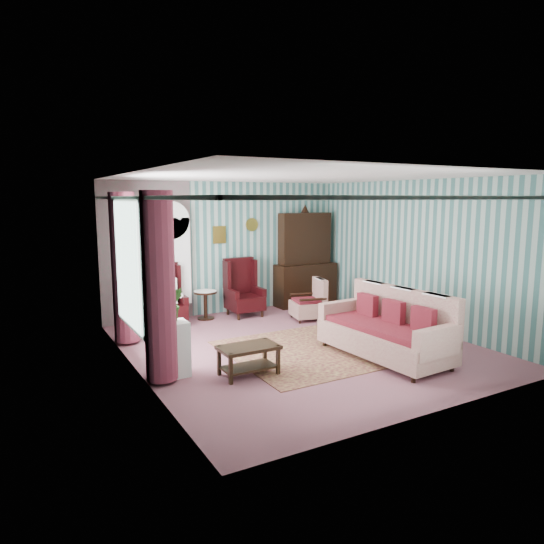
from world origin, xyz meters
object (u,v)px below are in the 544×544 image
nest_table (374,306)px  coffee_table (249,360)px  bookcase (171,268)px  seated_woman (166,297)px  wingback_right (245,288)px  round_side_table (206,305)px  sofa (384,328)px  plant_stand (169,350)px  wingback_left (166,295)px  floral_armchair (308,299)px  dresser_hutch (306,256)px

nest_table → coffee_table: 4.20m
bookcase → seated_woman: bearing=-122.7°
bookcase → nest_table: (3.82, -1.94, -0.85)m
wingback_right → round_side_table: (-0.85, 0.15, -0.33)m
bookcase → nest_table: bearing=-26.9°
seated_woman → nest_table: seated_woman is taller
bookcase → wingback_right: bookcase is taller
bookcase → seated_woman: 0.70m
wingback_right → sofa: 3.70m
plant_stand → sofa: (3.26, -0.87, 0.09)m
round_side_table → coffee_table: size_ratio=0.70×
wingback_left → bookcase: bearing=57.3°
seated_woman → coffee_table: size_ratio=1.38×
seated_woman → floral_armchair: 2.93m
wingback_left → coffee_table: (0.23, -3.25, -0.41)m
wingback_right → round_side_table: bearing=170.0°
bookcase → wingback_right: (1.50, -0.39, -0.50)m
dresser_hutch → plant_stand: dresser_hutch is taller
bookcase → floral_armchair: size_ratio=2.49×
seated_woman → round_side_table: seated_woman is taller
nest_table → sofa: (-1.61, -2.07, 0.22)m
plant_stand → floral_armchair: size_ratio=0.89×
round_side_table → plant_stand: size_ratio=0.75×
dresser_hutch → wingback_right: size_ratio=1.89×
bookcase → plant_stand: bookcase is taller
bookcase → plant_stand: 3.39m
bookcase → sofa: bearing=-61.2°
bookcase → nest_table: 4.37m
wingback_right → sofa: wingback_right is taller
plant_stand → coffee_table: bearing=-25.8°
coffee_table → plant_stand: bearing=154.2°
round_side_table → sofa: bearing=-67.6°
seated_woman → round_side_table: 0.96m
plant_stand → nest_table: bearing=13.8°
nest_table → floral_armchair: 1.45m
wingback_right → sofa: (0.71, -3.62, -0.14)m
plant_stand → coffee_table: plant_stand is taller
sofa → plant_stand: bearing=71.7°
seated_woman → sofa: 4.38m
seated_woman → floral_armchair: (2.77, -0.95, -0.14)m
dresser_hutch → plant_stand: bearing=-144.9°
round_side_table → plant_stand: plant_stand is taller
seated_woman → wingback_left: bearing=0.0°
nest_table → floral_armchair: bearing=155.3°
dresser_hutch → round_side_table: size_ratio=3.93×
sofa → floral_armchair: (0.31, 2.67, -0.04)m
bookcase → wingback_left: bookcase is taller
wingback_right → coffee_table: 3.61m
seated_woman → coffee_table: (0.23, -3.25, -0.37)m
wingback_right → seated_woman: (-1.75, 0.00, -0.04)m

